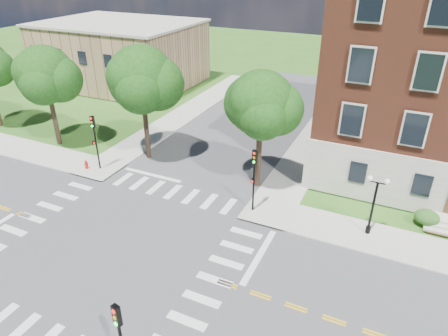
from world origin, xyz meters
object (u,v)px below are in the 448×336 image
at_px(traffic_signal_ne, 254,173).
at_px(fire_hydrant, 86,165).
at_px(traffic_signal_nw, 95,136).
at_px(twin_lamp_west, 374,202).

bearing_deg(traffic_signal_ne, fire_hydrant, -179.58).
relative_size(traffic_signal_nw, twin_lamp_west, 1.13).
distance_m(twin_lamp_west, fire_hydrant, 23.35).
bearing_deg(fire_hydrant, twin_lamp_west, 2.13).
xyz_separation_m(traffic_signal_nw, fire_hydrant, (-1.04, -0.47, -2.72)).
bearing_deg(traffic_signal_nw, twin_lamp_west, 1.01).
height_order(traffic_signal_nw, fire_hydrant, traffic_signal_nw).
distance_m(traffic_signal_ne, twin_lamp_west, 7.98).
relative_size(traffic_signal_ne, traffic_signal_nw, 1.00).
height_order(traffic_signal_ne, fire_hydrant, traffic_signal_ne).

